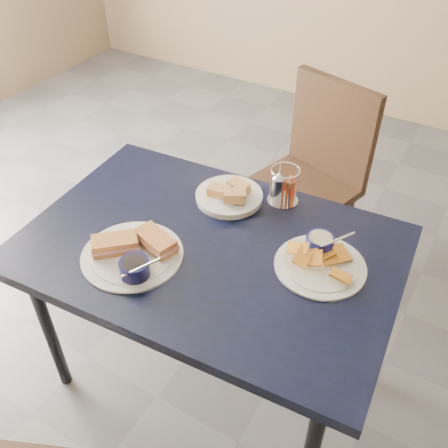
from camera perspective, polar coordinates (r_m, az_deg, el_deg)
The scene contains 7 objects.
ground at distance 2.18m, azimuth 5.79°, elevation -17.24°, with size 6.00×6.00×0.00m, color #545459.
dining_table at distance 1.64m, azimuth -1.61°, elevation -4.11°, with size 1.24×0.87×0.75m.
chair_far at distance 2.38m, azimuth 9.77°, elevation 6.59°, with size 0.54×0.53×0.93m.
sandwich_plate at distance 1.56m, azimuth -10.24°, elevation -3.15°, with size 0.32×0.32×0.12m.
plantain_plate at distance 1.55m, azimuth 10.94°, elevation -3.77°, with size 0.28×0.28×0.12m.
bread_basket at distance 1.76m, azimuth 0.64°, elevation 3.27°, with size 0.23×0.23×0.07m.
condiment_caddy at distance 1.75m, azimuth 6.74°, elevation 4.15°, with size 0.11×0.11×0.14m.
Camera 1 is at (0.41, -1.11, 1.83)m, focal length 40.00 mm.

